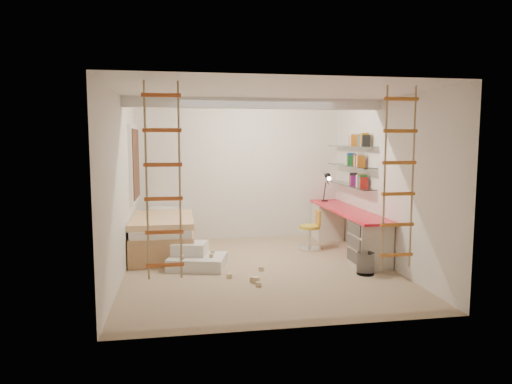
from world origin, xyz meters
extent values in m
plane|color=#A18368|center=(0.00, 0.00, 0.00)|extent=(4.50, 4.50, 0.00)
cube|color=white|center=(0.00, 0.30, 2.52)|extent=(4.00, 0.18, 0.16)
cube|color=white|center=(-1.97, 1.50, 1.55)|extent=(0.06, 1.15, 1.35)
cube|color=#4C2D1E|center=(-1.93, 1.50, 1.55)|extent=(0.02, 1.00, 1.20)
cylinder|color=white|center=(1.49, -0.55, 0.16)|extent=(0.26, 0.26, 0.32)
cube|color=red|center=(1.72, 0.83, 0.73)|extent=(0.55, 2.80, 0.04)
cube|color=beige|center=(1.72, 1.93, 0.35)|extent=(0.52, 0.55, 0.71)
cube|color=beige|center=(1.72, -0.17, 0.35)|extent=(0.52, 0.55, 0.71)
cube|color=#4C4742|center=(1.45, -0.17, 0.61)|extent=(0.02, 0.50, 0.18)
cube|color=#4C4742|center=(1.45, -0.17, 0.39)|extent=(0.02, 0.50, 0.18)
cube|color=#4C4742|center=(1.45, -0.17, 0.17)|extent=(0.02, 0.50, 0.18)
cube|color=white|center=(1.87, 1.13, 1.15)|extent=(0.25, 1.80, 0.01)
cube|color=white|center=(1.87, 1.13, 1.50)|extent=(0.25, 1.80, 0.01)
cube|color=white|center=(1.87, 1.13, 1.85)|extent=(0.25, 1.80, 0.01)
cube|color=#AD7F51|center=(-1.48, 1.23, 0.23)|extent=(1.00, 2.00, 0.45)
cube|color=white|center=(-1.48, 1.23, 0.51)|extent=(0.95, 1.95, 0.12)
cube|color=orange|center=(-1.48, 1.08, 0.62)|extent=(1.02, 1.60, 0.10)
cube|color=white|center=(-1.48, 2.03, 0.63)|extent=(0.55, 0.35, 0.12)
cylinder|color=black|center=(1.67, 1.98, 0.76)|extent=(0.14, 0.14, 0.02)
cylinder|color=black|center=(1.67, 1.98, 0.95)|extent=(0.02, 0.15, 0.36)
cylinder|color=black|center=(1.67, 1.88, 1.20)|extent=(0.02, 0.27, 0.20)
cone|color=black|center=(1.67, 1.76, 1.25)|extent=(0.12, 0.14, 0.15)
cylinder|color=#FFEABF|center=(1.67, 1.72, 1.22)|extent=(0.08, 0.04, 0.08)
cylinder|color=gold|center=(1.10, 1.05, 0.42)|extent=(0.39, 0.39, 0.05)
cube|color=#BA7B23|center=(1.25, 1.05, 0.58)|extent=(0.05, 0.28, 0.27)
cylinder|color=silver|center=(1.10, 1.05, 0.23)|extent=(0.05, 0.05, 0.37)
cylinder|color=silver|center=(1.10, 1.05, 0.02)|extent=(0.44, 0.44, 0.04)
cube|color=silver|center=(-0.93, 0.21, 0.09)|extent=(0.98, 0.85, 0.19)
cube|color=silver|center=(-1.04, 0.33, 0.28)|extent=(0.60, 0.54, 0.19)
cube|color=#CCB284|center=(-1.04, 0.33, 0.41)|extent=(0.10, 0.10, 0.08)
cube|color=#CCB284|center=(-1.04, 0.33, 0.49)|extent=(0.09, 0.09, 0.07)
cube|color=#CCB284|center=(-1.04, 0.33, 0.58)|extent=(0.07, 0.07, 0.12)
cube|color=#CCB284|center=(-0.73, 0.06, 0.22)|extent=(0.06, 0.06, 0.06)
cube|color=#CCB284|center=(-0.69, 0.33, 0.22)|extent=(0.06, 0.06, 0.06)
cube|color=#CCB284|center=(-1.17, 0.03, 0.22)|extent=(0.06, 0.06, 0.06)
cube|color=#CCB284|center=(-0.16, -0.69, 0.04)|extent=(0.07, 0.07, 0.07)
cube|color=#CCB284|center=(-0.51, -0.42, 0.04)|extent=(0.07, 0.07, 0.07)
cube|color=#CCB284|center=(0.01, -0.13, 0.04)|extent=(0.07, 0.07, 0.07)
cube|color=#CCB284|center=(-0.16, -0.86, 0.04)|extent=(0.07, 0.07, 0.07)
cube|color=#CCB284|center=(-0.20, -0.63, 0.04)|extent=(0.07, 0.07, 0.07)
cube|color=red|center=(1.87, 1.13, 1.27)|extent=(0.14, 0.58, 0.22)
cube|color=#1E722D|center=(1.87, 1.13, 1.62)|extent=(0.14, 0.70, 0.22)
cube|color=#194CA5|center=(1.87, 1.13, 1.97)|extent=(0.14, 0.58, 0.22)
camera|label=1|loc=(-1.17, -6.71, 1.96)|focal=32.00mm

